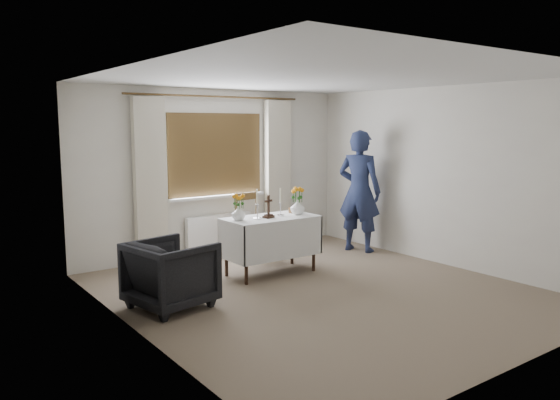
# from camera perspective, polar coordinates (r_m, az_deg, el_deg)

# --- Properties ---
(ground) EXTENTS (5.00, 5.00, 0.00)m
(ground) POSITION_cam_1_polar(r_m,az_deg,el_deg) (6.59, 4.31, -9.51)
(ground) COLOR #7F6957
(ground) RESTS_ON ground
(altar_table) EXTENTS (1.24, 0.64, 0.76)m
(altar_table) POSITION_cam_1_polar(r_m,az_deg,el_deg) (7.25, -0.97, -4.76)
(altar_table) COLOR white
(altar_table) RESTS_ON ground
(wooden_chair) EXTENTS (0.49, 0.49, 0.98)m
(wooden_chair) POSITION_cam_1_polar(r_m,az_deg,el_deg) (8.05, -2.67, -2.72)
(wooden_chair) COLOR brown
(wooden_chair) RESTS_ON ground
(armchair) EXTENTS (0.95, 0.93, 0.74)m
(armchair) POSITION_cam_1_polar(r_m,az_deg,el_deg) (6.05, -11.32, -7.59)
(armchair) COLOR black
(armchair) RESTS_ON ground
(person) EXTENTS (0.68, 0.81, 1.89)m
(person) POSITION_cam_1_polar(r_m,az_deg,el_deg) (8.55, 8.29, 0.92)
(person) COLOR navy
(person) RESTS_ON ground
(radiator) EXTENTS (1.10, 0.10, 0.60)m
(radiator) POSITION_cam_1_polar(r_m,az_deg,el_deg) (8.45, -6.39, -3.56)
(radiator) COLOR white
(radiator) RESTS_ON ground
(wooden_cross) EXTENTS (0.16, 0.13, 0.30)m
(wooden_cross) POSITION_cam_1_polar(r_m,az_deg,el_deg) (7.09, -1.21, -0.69)
(wooden_cross) COLOR black
(wooden_cross) RESTS_ON altar_table
(candlestick_left) EXTENTS (0.11, 0.11, 0.39)m
(candlestick_left) POSITION_cam_1_polar(r_m,az_deg,el_deg) (7.01, -2.41, -0.42)
(candlestick_left) COLOR silver
(candlestick_left) RESTS_ON altar_table
(candlestick_right) EXTENTS (0.11, 0.11, 0.37)m
(candlestick_right) POSITION_cam_1_polar(r_m,az_deg,el_deg) (7.26, 0.05, -0.22)
(candlestick_right) COLOR silver
(candlestick_right) RESTS_ON altar_table
(flower_vase_left) EXTENTS (0.19, 0.19, 0.18)m
(flower_vase_left) POSITION_cam_1_polar(r_m,az_deg,el_deg) (6.94, -4.36, -1.38)
(flower_vase_left) COLOR white
(flower_vase_left) RESTS_ON altar_table
(flower_vase_right) EXTENTS (0.22, 0.22, 0.20)m
(flower_vase_right) POSITION_cam_1_polar(r_m,az_deg,el_deg) (7.37, 1.84, -0.75)
(flower_vase_right) COLOR white
(flower_vase_right) RESTS_ON altar_table
(wicker_basket) EXTENTS (0.19, 0.19, 0.07)m
(wicker_basket) POSITION_cam_1_polar(r_m,az_deg,el_deg) (7.53, 1.56, -1.07)
(wicker_basket) COLOR brown
(wicker_basket) RESTS_ON altar_table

